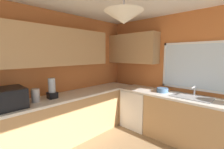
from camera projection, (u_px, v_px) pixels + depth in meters
name	position (u px, v px, depth m)	size (l,w,h in m)	color
room_shell	(107.00, 47.00, 2.62)	(3.65, 3.87, 2.55)	#D17238
counter_run_left	(63.00, 119.00, 2.89)	(0.65, 3.48, 0.89)	tan
counter_run_back	(184.00, 119.00, 2.87)	(2.74, 0.65, 0.89)	tan
dishwasher	(138.00, 108.00, 3.54)	(0.60, 0.60, 0.85)	white
microwave	(10.00, 98.00, 2.22)	(0.48, 0.36, 0.29)	black
kettle	(36.00, 96.00, 2.46)	(0.13, 0.13, 0.22)	#B7B7BC
sink_assembly	(192.00, 97.00, 2.75)	(0.66, 0.40, 0.19)	#9EA0A5
bowl	(162.00, 90.00, 3.12)	(0.23, 0.23, 0.09)	#4C7099
blender_appliance	(52.00, 89.00, 2.67)	(0.15, 0.15, 0.36)	black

